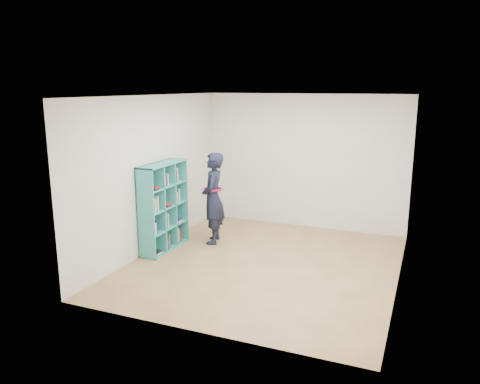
% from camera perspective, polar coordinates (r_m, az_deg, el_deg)
% --- Properties ---
extents(floor, '(4.50, 4.50, 0.00)m').
position_cam_1_polar(floor, '(7.46, 2.98, -8.77)').
color(floor, olive).
rests_on(floor, ground).
extents(ceiling, '(4.50, 4.50, 0.00)m').
position_cam_1_polar(ceiling, '(6.94, 3.23, 11.62)').
color(ceiling, white).
rests_on(ceiling, wall_back).
extents(wall_left, '(0.02, 4.50, 2.60)m').
position_cam_1_polar(wall_left, '(7.96, -10.63, 2.15)').
color(wall_left, silver).
rests_on(wall_left, floor).
extents(wall_right, '(0.02, 4.50, 2.60)m').
position_cam_1_polar(wall_right, '(6.72, 19.42, -0.34)').
color(wall_right, silver).
rests_on(wall_right, floor).
extents(wall_back, '(4.00, 0.02, 2.60)m').
position_cam_1_polar(wall_back, '(9.21, 7.75, 3.69)').
color(wall_back, silver).
rests_on(wall_back, floor).
extents(wall_front, '(4.00, 0.02, 2.60)m').
position_cam_1_polar(wall_front, '(5.08, -5.34, -3.77)').
color(wall_front, silver).
rests_on(wall_front, floor).
extents(bookshelf, '(0.33, 1.12, 1.49)m').
position_cam_1_polar(bookshelf, '(8.03, -9.46, -1.90)').
color(bookshelf, teal).
rests_on(bookshelf, floor).
extents(person, '(0.55, 0.68, 1.62)m').
position_cam_1_polar(person, '(8.24, -3.30, -0.75)').
color(person, black).
rests_on(person, floor).
extents(smartphone, '(0.05, 0.09, 0.13)m').
position_cam_1_polar(smartphone, '(8.33, -4.27, 0.13)').
color(smartphone, silver).
rests_on(smartphone, person).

